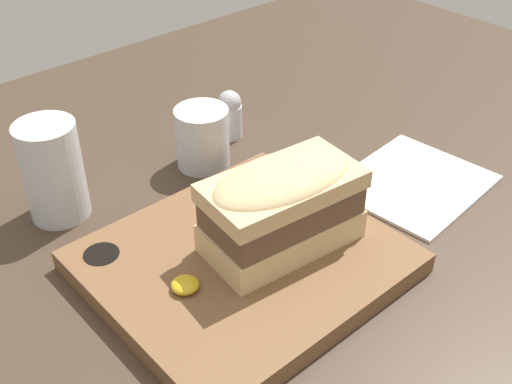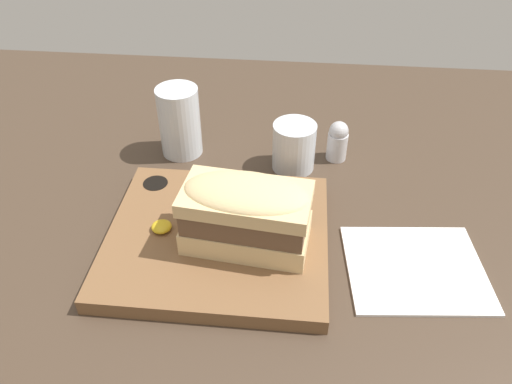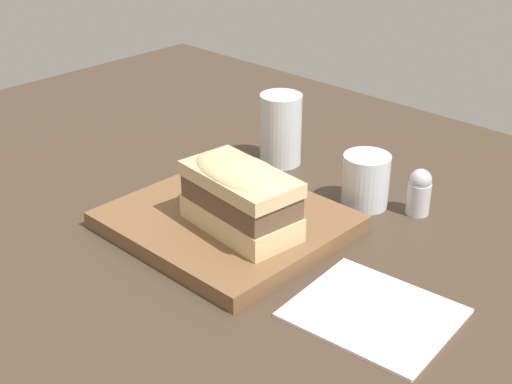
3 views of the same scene
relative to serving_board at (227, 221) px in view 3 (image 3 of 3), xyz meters
The scene contains 8 objects.
dining_table 5.27cm from the serving_board, 62.16° to the right, with size 153.58×122.56×2.00cm.
serving_board is the anchor object (origin of this frame).
sandwich 7.38cm from the serving_board, 19.07° to the right, with size 16.13×9.74×9.19cm.
mustard_dollop 7.34cm from the serving_board, behind, with size 2.62×2.62×1.05cm.
water_glass 22.90cm from the serving_board, 113.72° to the left, with size 6.59×6.59×11.33cm.
wine_glass 20.49cm from the serving_board, 63.15° to the left, with size 6.64×6.64×7.60cm.
napkin 25.34cm from the serving_board, ahead, with size 18.07×15.95×0.40cm.
salt_shaker 26.63cm from the serving_board, 52.90° to the left, with size 3.22×3.22×6.66cm.
Camera 3 is at (57.56, -52.70, 49.31)cm, focal length 50.00 mm.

